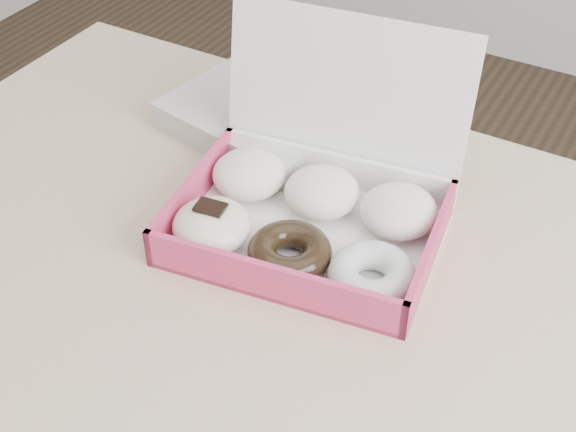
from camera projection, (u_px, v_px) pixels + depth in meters
The scene contains 3 objects.
table at pixel (286, 337), 0.94m from camera, with size 1.20×0.80×0.75m.
donut_box at pixel (309, 206), 0.94m from camera, with size 0.34×0.30×0.22m.
newspapers at pixel (262, 116), 1.12m from camera, with size 0.24×0.19×0.04m, color beige.
Camera 1 is at (0.31, -0.54, 1.38)m, focal length 50.00 mm.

